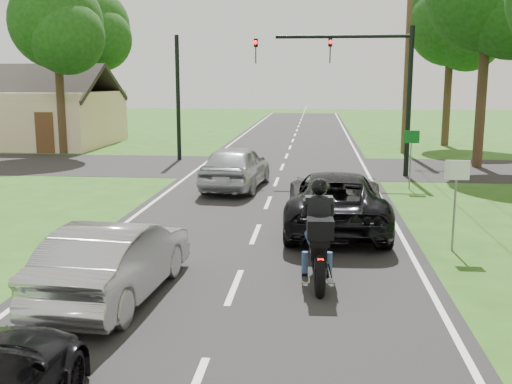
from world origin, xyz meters
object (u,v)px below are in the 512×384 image
dark_suv (336,200)px  traffic_signal (363,74)px  motorcycle_rider (318,242)px  sign_green (411,145)px  silver_sedan (115,260)px  sign_white (456,183)px  silver_suv (236,167)px  utility_pole_far (407,57)px

dark_suv → traffic_signal: size_ratio=0.86×
motorcycle_rider → traffic_signal: 14.05m
sign_green → dark_suv: bearing=-114.9°
sign_green → silver_sedan: bearing=-120.6°
dark_suv → silver_sedan: size_ratio=1.28×
sign_white → sign_green: size_ratio=1.00×
silver_suv → utility_pole_far: 14.49m
utility_pole_far → dark_suv: bearing=-103.6°
traffic_signal → sign_white: bearing=-83.0°
silver_suv → utility_pole_far: (7.56, 11.60, 4.27)m
silver_sedan → sign_white: 7.77m
silver_suv → sign_white: sign_white is taller
sign_white → utility_pole_far: bearing=85.5°
silver_sedan → silver_suv: (0.70, 11.16, 0.09)m
motorcycle_rider → sign_green: 11.06m
traffic_signal → sign_green: traffic_signal is taller
dark_suv → silver_suv: silver_suv is taller
dark_suv → sign_green: size_ratio=2.60×
dark_suv → sign_green: 6.82m
dark_suv → utility_pole_far: size_ratio=0.55×
motorcycle_rider → silver_sedan: (-3.64, -1.22, -0.10)m
sign_green → sign_white: bearing=-91.4°
dark_suv → traffic_signal: traffic_signal is taller
silver_suv → sign_green: (6.26, 0.58, 0.78)m
silver_suv → sign_green: 6.34m
dark_suv → utility_pole_far: 18.17m
motorcycle_rider → silver_suv: bearing=103.8°
motorcycle_rider → traffic_signal: size_ratio=0.38×
silver_sedan → utility_pole_far: 24.60m
dark_suv → sign_white: size_ratio=2.60×
dark_suv → silver_sedan: bearing=53.8°
silver_sedan → sign_white: (6.76, 3.74, 0.87)m
silver_sedan → utility_pole_far: size_ratio=0.43×
motorcycle_rider → sign_green: sign_green is taller
dark_suv → sign_green: bearing=-114.9°
dark_suv → sign_white: bearing=144.9°
silver_suv → sign_green: bearing=-169.5°
utility_pole_far → sign_white: utility_pole_far is taller
silver_suv → utility_pole_far: size_ratio=0.47×
silver_sedan → silver_suv: size_ratio=0.91×
motorcycle_rider → sign_white: 4.08m
motorcycle_rider → dark_suv: 4.41m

